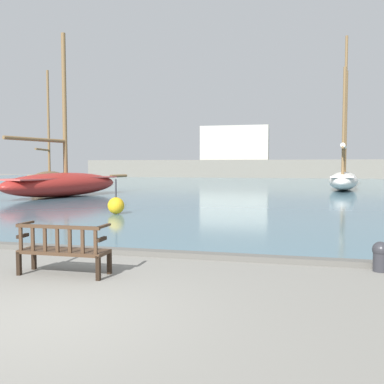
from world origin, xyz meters
TOP-DOWN VIEW (x-y plane):
  - ground_plane at (0.00, 0.00)m, footprint 160.00×160.00m
  - harbor_water at (0.00, 44.00)m, footprint 100.00×80.00m
  - quay_edge_kerb at (0.00, 3.85)m, footprint 40.00×0.30m
  - park_bench at (-0.79, 1.93)m, footprint 1.60×0.53m
  - sailboat_outer_starboard at (6.77, 29.72)m, footprint 3.20×9.12m
  - sailboat_nearest_starboard at (-18.36, 29.42)m, footprint 3.94×8.68m
  - sailboat_far_port at (-10.41, 18.31)m, footprint 4.88×10.39m
  - mooring_bollard at (4.75, 3.55)m, footprint 0.30×0.30m
  - channel_buoy at (-3.52, 10.43)m, footprint 0.64×0.64m
  - far_breakwater at (-1.26, 60.19)m, footprint 59.62×2.40m

SIDE VIEW (x-z plane):
  - ground_plane at x=0.00m, z-range 0.00..0.00m
  - harbor_water at x=0.00m, z-range 0.00..0.08m
  - quay_edge_kerb at x=0.00m, z-range 0.00..0.12m
  - mooring_bollard at x=4.75m, z-range 0.03..0.58m
  - channel_buoy at x=-3.52m, z-range -0.26..1.08m
  - park_bench at x=-0.79m, z-range 0.01..0.93m
  - sailboat_nearest_starboard at x=-18.36m, z-range -4.29..6.03m
  - sailboat_far_port at x=-10.41m, z-range -3.96..5.76m
  - sailboat_outer_starboard at x=6.77m, z-range -4.80..6.85m
  - far_breakwater at x=-1.26m, z-range -1.74..6.21m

